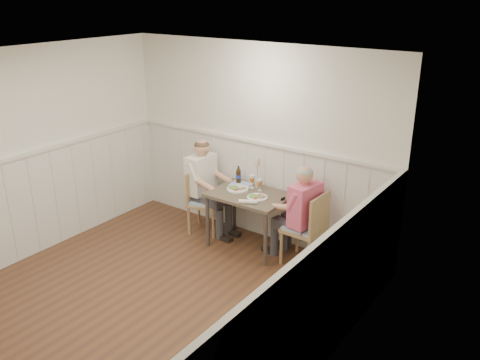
% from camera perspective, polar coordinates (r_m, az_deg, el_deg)
% --- Properties ---
extents(ground_plane, '(4.50, 4.50, 0.00)m').
position_cam_1_polar(ground_plane, '(5.71, -11.23, -13.98)').
color(ground_plane, '#4D2F21').
extents(room_shell, '(4.04, 4.54, 2.60)m').
position_cam_1_polar(room_shell, '(5.01, -12.43, 0.45)').
color(room_shell, white).
rests_on(room_shell, ground).
extents(wainscot, '(4.00, 4.49, 1.34)m').
position_cam_1_polar(wainscot, '(5.78, -6.81, -5.32)').
color(wainscot, silver).
rests_on(wainscot, ground).
extents(dining_table, '(1.00, 0.70, 0.75)m').
position_cam_1_polar(dining_table, '(6.52, 1.02, -2.33)').
color(dining_table, '#4A3D2D').
rests_on(dining_table, ground).
extents(chair_right, '(0.46, 0.46, 0.95)m').
position_cam_1_polar(chair_right, '(6.21, 7.63, -5.17)').
color(chair_right, '#A17F54').
rests_on(chair_right, ground).
extents(chair_left, '(0.52, 0.52, 0.89)m').
position_cam_1_polar(chair_left, '(7.04, -4.33, -2.12)').
color(chair_left, '#A17F54').
rests_on(chair_left, ground).
extents(man_in_pink, '(0.65, 0.46, 1.30)m').
position_cam_1_polar(man_in_pink, '(6.23, 6.92, -4.79)').
color(man_in_pink, '#3F3F47').
rests_on(man_in_pink, ground).
extents(diner_cream, '(0.63, 0.44, 1.34)m').
position_cam_1_polar(diner_cream, '(7.04, -4.10, -1.40)').
color(diner_cream, '#3F3F47').
rests_on(diner_cream, ground).
extents(plate_man, '(0.26, 0.26, 0.07)m').
position_cam_1_polar(plate_man, '(6.35, 1.88, -1.86)').
color(plate_man, white).
rests_on(plate_man, dining_table).
extents(plate_diner, '(0.29, 0.29, 0.07)m').
position_cam_1_polar(plate_diner, '(6.60, -0.41, -0.91)').
color(plate_diner, white).
rests_on(plate_diner, dining_table).
extents(beer_glass_a, '(0.06, 0.06, 0.16)m').
position_cam_1_polar(beer_glass_a, '(6.55, 2.25, -0.33)').
color(beer_glass_a, silver).
rests_on(beer_glass_a, dining_table).
extents(beer_glass_b, '(0.07, 0.07, 0.18)m').
position_cam_1_polar(beer_glass_b, '(6.62, 1.36, 0.06)').
color(beer_glass_b, silver).
rests_on(beer_glass_b, dining_table).
extents(beer_bottle, '(0.07, 0.07, 0.24)m').
position_cam_1_polar(beer_bottle, '(6.81, -0.18, 0.53)').
color(beer_bottle, black).
rests_on(beer_bottle, dining_table).
extents(rolled_napkin, '(0.23, 0.15, 0.05)m').
position_cam_1_polar(rolled_napkin, '(6.18, 0.91, -2.45)').
color(rolled_napkin, white).
rests_on(rolled_napkin, dining_table).
extents(grass_vase, '(0.05, 0.05, 0.43)m').
position_cam_1_polar(grass_vase, '(6.63, 1.89, 0.74)').
color(grass_vase, silver).
rests_on(grass_vase, dining_table).
extents(gingham_mat, '(0.31, 0.26, 0.01)m').
position_cam_1_polar(gingham_mat, '(6.79, 0.11, -0.45)').
color(gingham_mat, '#5080C6').
rests_on(gingham_mat, dining_table).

